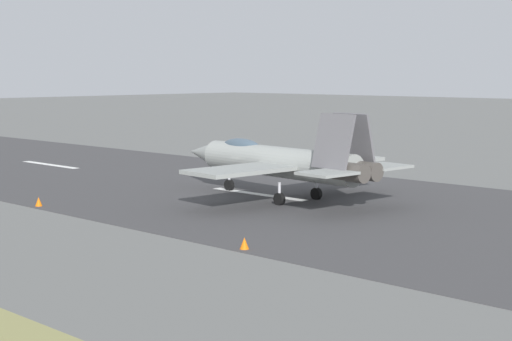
{
  "coord_description": "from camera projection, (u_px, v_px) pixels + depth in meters",
  "views": [
    {
      "loc": [
        -35.06,
        37.68,
        7.91
      ],
      "look_at": [
        -3.32,
        3.74,
        2.2
      ],
      "focal_mm": 55.55,
      "sensor_mm": 36.0,
      "label": 1
    }
  ],
  "objects": [
    {
      "name": "ground_plane",
      "position": [
        258.0,
        194.0,
        52.04
      ],
      "size": [
        400.0,
        400.0,
        0.0
      ],
      "primitive_type": "plane",
      "color": "#60615F"
    },
    {
      "name": "runway_strip",
      "position": [
        258.0,
        194.0,
        52.03
      ],
      "size": [
        240.0,
        26.0,
        0.02
      ],
      "color": "#3B3A3C",
      "rests_on": "ground"
    },
    {
      "name": "fighter_jet",
      "position": [
        278.0,
        161.0,
        49.88
      ],
      "size": [
        17.27,
        14.68,
        5.64
      ],
      "color": "gray",
      "rests_on": "ground"
    },
    {
      "name": "crew_person",
      "position": [
        217.0,
        156.0,
        67.97
      ],
      "size": [
        0.66,
        0.42,
        1.73
      ],
      "color": "#1E2338",
      "rests_on": "ground"
    },
    {
      "name": "marker_cone_near",
      "position": [
        244.0,
        243.0,
        35.74
      ],
      "size": [
        0.44,
        0.44,
        0.55
      ],
      "primitive_type": "cone",
      "color": "orange",
      "rests_on": "ground"
    },
    {
      "name": "marker_cone_mid",
      "position": [
        39.0,
        202.0,
        47.33
      ],
      "size": [
        0.44,
        0.44,
        0.55
      ],
      "primitive_type": "cone",
      "color": "orange",
      "rests_on": "ground"
    }
  ]
}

